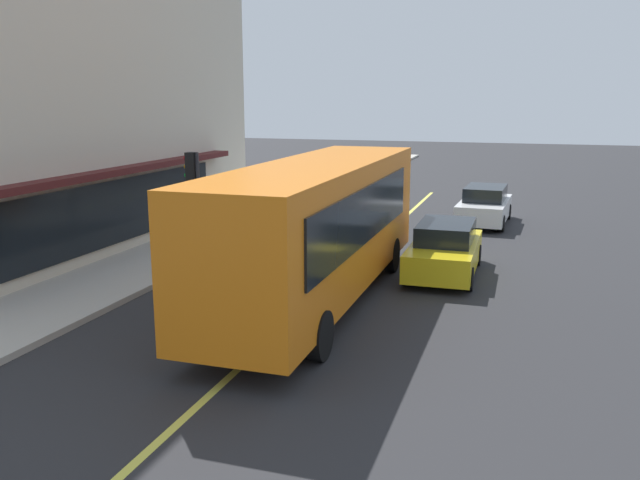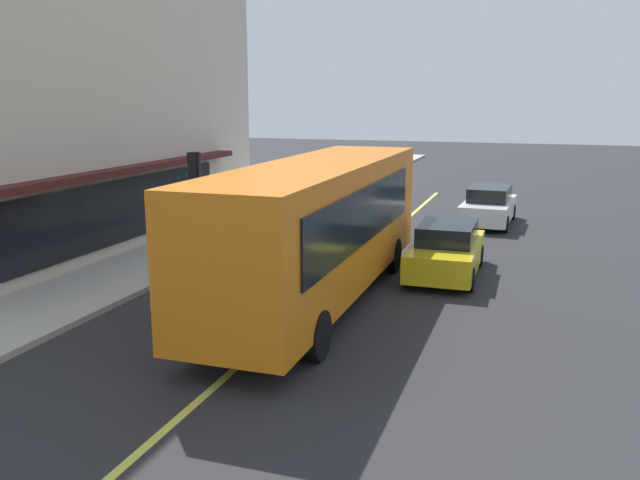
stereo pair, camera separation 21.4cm
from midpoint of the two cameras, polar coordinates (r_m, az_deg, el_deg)
name	(u,v)px [view 2 (the right image)]	position (r m, az deg, el deg)	size (l,w,h in m)	color
ground	(340,277)	(18.85, 2.07, -3.24)	(120.00, 120.00, 0.00)	#28282B
sidewalk	(160,259)	(21.21, -13.37, -1.61)	(80.00, 3.00, 0.15)	#B2ADA3
lane_centre_stripe	(340,277)	(18.85, 2.07, -3.23)	(36.00, 0.16, 0.01)	#D8D14C
bus	(319,224)	(16.14, 0.32, 1.37)	(11.14, 2.64, 3.50)	orange
traffic_light	(196,178)	(21.20, -10.43, 5.28)	(0.30, 0.52, 3.20)	#2D2D33
car_white	(489,206)	(27.47, 14.60, 2.86)	(4.38, 2.02, 1.52)	white
car_yellow	(446,250)	(19.28, 11.19, -0.85)	(4.31, 1.89, 1.52)	yellow
pedestrian_waiting	(241,197)	(26.55, -6.58, 3.75)	(0.34, 0.34, 1.66)	black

